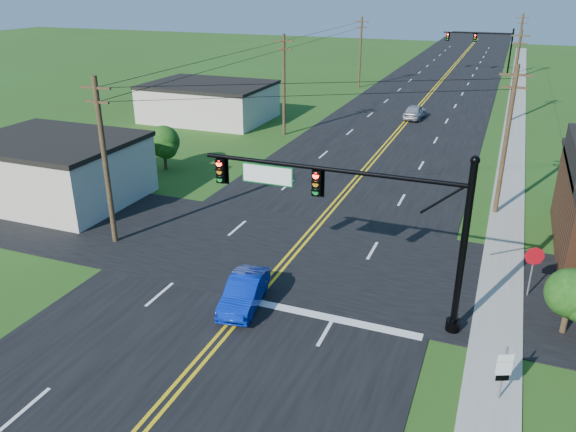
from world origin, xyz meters
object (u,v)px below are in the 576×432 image
at_px(signal_mast_far, 481,43).
at_px(stop_sign, 534,261).
at_px(blue_car, 244,293).
at_px(route_sign, 504,370).
at_px(signal_mast_main, 352,209).

bearing_deg(signal_mast_far, stop_sign, -83.93).
relative_size(blue_car, stop_sign, 1.61).
bearing_deg(route_sign, signal_mast_main, 126.27).
relative_size(route_sign, stop_sign, 0.89).
height_order(signal_mast_far, blue_car, signal_mast_far).
bearing_deg(signal_mast_main, stop_sign, 29.16).
bearing_deg(signal_mast_main, route_sign, -29.93).
distance_m(blue_car, stop_sign, 12.92).
distance_m(signal_mast_main, stop_sign, 8.90).
height_order(blue_car, route_sign, route_sign).
distance_m(signal_mast_far, route_sign, 76.02).
relative_size(signal_mast_far, route_sign, 5.00).
distance_m(signal_mast_far, blue_car, 73.62).
bearing_deg(blue_car, signal_mast_far, 77.38).
xyz_separation_m(blue_car, stop_sign, (11.65, 5.48, 1.13)).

